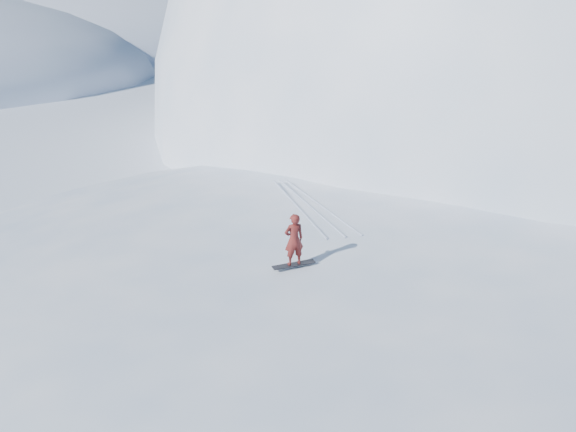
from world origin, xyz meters
name	(u,v)px	position (x,y,z in m)	size (l,w,h in m)	color
ground	(360,328)	(0.00, 0.00, 0.00)	(400.00, 400.00, 0.00)	white
near_ridge	(362,278)	(1.00, 3.00, 0.00)	(36.00, 28.00, 4.80)	white
summit_peak	(522,122)	(22.00, 26.00, 0.00)	(60.00, 56.00, 56.00)	white
peak_shoulder	(414,147)	(10.00, 20.00, 0.00)	(28.00, 24.00, 18.00)	white
far_ridge_c	(29,48)	(-40.00, 110.00, 0.00)	(140.00, 90.00, 36.00)	white
wind_bumps	(327,294)	(-0.56, 2.12, 0.00)	(16.00, 14.40, 1.00)	white
snowboard	(294,264)	(-2.10, 0.03, 2.41)	(1.28, 0.24, 0.02)	black
snowboarder	(294,240)	(-2.10, 0.03, 3.20)	(0.57, 0.37, 1.55)	maroon
board_tracks	(308,204)	(-0.74, 4.51, 2.42)	(2.10, 5.95, 0.04)	silver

